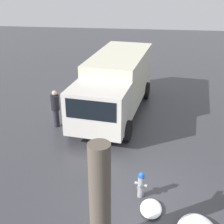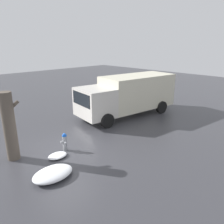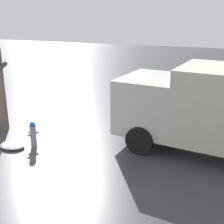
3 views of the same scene
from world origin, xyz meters
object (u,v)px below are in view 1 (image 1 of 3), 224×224
object	(u,v)px
fire_hydrant	(141,184)
pedestrian	(55,107)
tree_trunk	(100,198)
delivery_truck	(116,83)

from	to	relation	value
fire_hydrant	pedestrian	bearing A→B (deg)	-118.98
tree_trunk	pedestrian	distance (m)	7.12
delivery_truck	pedestrian	xyz separation A→B (m)	(-1.98, 2.47, -0.58)
tree_trunk	delivery_truck	xyz separation A→B (m)	(8.39, 0.57, -0.01)
delivery_truck	fire_hydrant	bearing A→B (deg)	111.43
delivery_truck	pedestrian	size ratio (longest dim) A/B	4.35
fire_hydrant	tree_trunk	world-z (taller)	tree_trunk
tree_trunk	pedestrian	xyz separation A→B (m)	(6.41, 3.04, -0.59)
fire_hydrant	tree_trunk	bearing A→B (deg)	-5.96
delivery_truck	pedestrian	world-z (taller)	delivery_truck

